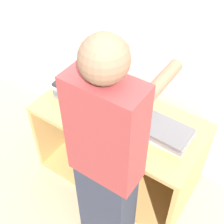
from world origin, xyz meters
TOP-DOWN VIEW (x-y plane):
  - ground_plane at (0.00, 0.00)m, footprint 12.00×12.00m
  - wall_back at (0.00, 0.75)m, footprint 8.00×0.05m
  - cart at (0.00, 0.39)m, footprint 1.28×0.64m
  - laptop_open at (0.00, 0.37)m, footprint 0.35×0.32m
  - laptop_stack_left at (-0.37, 0.32)m, footprint 0.36×0.25m
  - laptop_stack_right at (0.37, 0.32)m, footprint 0.36×0.25m
  - person at (0.25, -0.19)m, footprint 0.40×0.53m

SIDE VIEW (x-z plane):
  - ground_plane at x=0.00m, z-range 0.00..0.00m
  - cart at x=0.00m, z-range 0.00..0.71m
  - laptop_stack_right at x=0.37m, z-range 0.71..0.81m
  - laptop_open at x=0.00m, z-range 0.65..0.88m
  - laptop_stack_left at x=-0.37m, z-range 0.71..0.85m
  - person at x=0.25m, z-range 0.01..1.73m
  - wall_back at x=0.00m, z-range 0.00..2.40m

